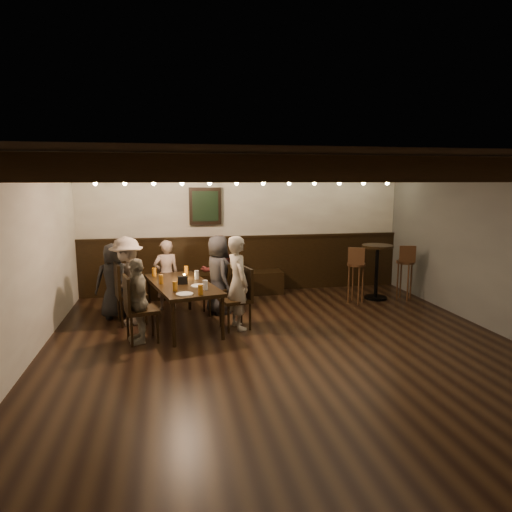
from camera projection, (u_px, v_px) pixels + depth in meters
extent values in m
plane|color=black|center=(289.00, 352.00, 6.04)|extent=(7.00, 7.00, 0.00)
plane|color=black|center=(291.00, 168.00, 5.64)|extent=(7.00, 7.00, 0.00)
plane|color=beige|center=(245.00, 233.00, 9.23)|extent=(6.50, 0.00, 6.50)
plane|color=#50504E|center=(512.00, 255.00, 6.44)|extent=(0.00, 7.00, 7.00)
plane|color=beige|center=(16.00, 272.00, 5.24)|extent=(0.00, 7.00, 7.00)
cube|color=black|center=(245.00, 264.00, 9.30)|extent=(6.50, 0.08, 1.10)
cube|color=black|center=(207.00, 284.00, 8.95)|extent=(3.00, 0.45, 0.45)
cube|color=black|center=(205.00, 206.00, 8.89)|extent=(0.62, 0.12, 0.72)
cube|color=black|center=(205.00, 206.00, 8.83)|extent=(0.50, 0.02, 0.58)
cube|color=black|center=(412.00, 169.00, 2.85)|extent=(6.50, 0.10, 0.16)
cube|color=black|center=(343.00, 173.00, 3.97)|extent=(6.50, 0.10, 0.16)
cube|color=black|center=(304.00, 174.00, 5.10)|extent=(6.50, 0.10, 0.16)
cube|color=black|center=(280.00, 175.00, 6.22)|extent=(6.50, 0.10, 0.16)
cube|color=black|center=(262.00, 176.00, 7.34)|extent=(6.50, 0.10, 0.16)
cube|color=black|center=(250.00, 177.00, 8.47)|extent=(6.50, 0.10, 0.16)
sphere|color=#FFE099|center=(95.00, 184.00, 7.96)|extent=(0.07, 0.07, 0.07)
sphere|color=#FFE099|center=(175.00, 183.00, 8.21)|extent=(0.07, 0.07, 0.07)
sphere|color=#FFE099|center=(250.00, 183.00, 8.47)|extent=(0.07, 0.07, 0.07)
sphere|color=#FFE099|center=(321.00, 183.00, 8.72)|extent=(0.07, 0.07, 0.07)
sphere|color=#FFE099|center=(387.00, 183.00, 8.98)|extent=(0.07, 0.07, 0.07)
cube|color=black|center=(182.00, 285.00, 7.02)|extent=(1.21, 1.95, 0.05)
cylinder|color=black|center=(174.00, 325.00, 6.17)|extent=(0.05, 0.05, 0.62)
cylinder|color=black|center=(149.00, 296.00, 7.70)|extent=(0.05, 0.05, 0.62)
cylinder|color=black|center=(223.00, 318.00, 6.45)|extent=(0.05, 0.05, 0.62)
cylinder|color=black|center=(189.00, 292.00, 7.98)|extent=(0.05, 0.05, 0.62)
cube|color=black|center=(131.00, 295.00, 7.17)|extent=(0.54, 0.54, 0.05)
cube|color=black|center=(117.00, 279.00, 7.05)|extent=(0.14, 0.44, 0.49)
cube|color=black|center=(142.00, 310.00, 6.37)|extent=(0.52, 0.52, 0.05)
cube|color=black|center=(127.00, 293.00, 6.24)|extent=(0.14, 0.43, 0.48)
cube|color=black|center=(216.00, 290.00, 7.75)|extent=(0.48, 0.48, 0.05)
cube|color=black|center=(225.00, 275.00, 7.78)|extent=(0.13, 0.39, 0.43)
cube|color=black|center=(235.00, 300.00, 6.93)|extent=(0.52, 0.52, 0.05)
cube|color=black|center=(247.00, 282.00, 6.97)|extent=(0.14, 0.43, 0.47)
imported|color=#232426|center=(114.00, 281.00, 7.47)|extent=(0.68, 0.52, 1.24)
imported|color=gray|center=(166.00, 275.00, 7.97)|extent=(0.50, 0.39, 1.23)
imported|color=#4F1B1C|center=(218.00, 271.00, 8.20)|extent=(0.72, 0.61, 1.28)
imported|color=#A99A8F|center=(127.00, 281.00, 7.12)|extent=(0.71, 0.99, 1.39)
imported|color=gray|center=(138.00, 301.00, 6.32)|extent=(0.44, 0.75, 1.19)
imported|color=#2C2B2E|center=(218.00, 275.00, 7.73)|extent=(0.56, 0.73, 1.33)
imported|color=#AEA493|center=(238.00, 283.00, 6.91)|extent=(0.45, 0.58, 1.43)
cylinder|color=#BF7219|center=(154.00, 272.00, 7.52)|extent=(0.07, 0.07, 0.14)
cylinder|color=#BF7219|center=(186.00, 270.00, 7.69)|extent=(0.07, 0.07, 0.14)
cylinder|color=#BF7219|center=(161.00, 279.00, 6.97)|extent=(0.07, 0.07, 0.14)
cylinder|color=silver|center=(197.00, 275.00, 7.31)|extent=(0.07, 0.07, 0.14)
cylinder|color=#BF7219|center=(175.00, 286.00, 6.51)|extent=(0.07, 0.07, 0.14)
cylinder|color=silver|center=(205.00, 285.00, 6.59)|extent=(0.07, 0.07, 0.14)
cylinder|color=#BF7219|center=(201.00, 290.00, 6.30)|extent=(0.07, 0.07, 0.14)
cylinder|color=white|center=(185.00, 294.00, 6.32)|extent=(0.24, 0.24, 0.01)
cylinder|color=white|center=(199.00, 286.00, 6.82)|extent=(0.24, 0.24, 0.01)
cube|color=black|center=(183.00, 280.00, 6.96)|extent=(0.15, 0.10, 0.12)
cylinder|color=beige|center=(184.00, 277.00, 7.33)|extent=(0.05, 0.05, 0.05)
cylinder|color=black|center=(375.00, 298.00, 8.75)|extent=(0.43, 0.43, 0.04)
cylinder|color=black|center=(376.00, 273.00, 8.67)|extent=(0.07, 0.07, 0.98)
cylinder|color=black|center=(378.00, 246.00, 8.59)|extent=(0.59, 0.59, 0.05)
cylinder|color=#3C2413|center=(356.00, 264.00, 8.35)|extent=(0.33, 0.33, 0.05)
cube|color=#3C2413|center=(356.00, 256.00, 8.17)|extent=(0.28, 0.16, 0.31)
cylinder|color=#3C2413|center=(405.00, 262.00, 8.58)|extent=(0.33, 0.33, 0.05)
cube|color=#3C2413|center=(408.00, 254.00, 8.40)|extent=(0.29, 0.12, 0.31)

